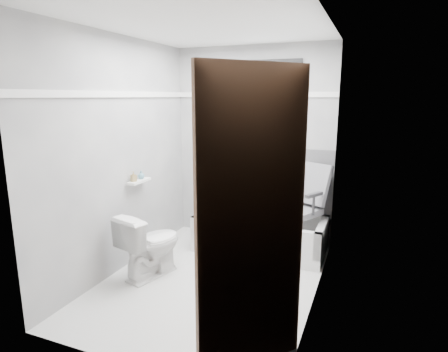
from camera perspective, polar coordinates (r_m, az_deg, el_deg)
The scene contains 19 objects.
floor at distance 3.87m, azimuth -2.01°, elevation -15.68°, with size 2.60×2.60×0.00m, color white.
ceiling at distance 3.48m, azimuth -2.33°, elevation 21.99°, with size 2.60×2.60×0.00m, color silver.
wall_back at distance 4.68m, azimuth 4.37°, elevation 4.65°, with size 2.00×0.02×2.40m, color gray.
wall_front at distance 2.38m, azimuth -15.07°, elevation -3.00°, with size 2.00×0.02×2.40m, color gray.
wall_left at distance 3.99m, azimuth -15.42°, elevation 2.96°, with size 0.02×2.60×2.40m, color gray.
wall_right at distance 3.21m, azimuth 14.39°, elevation 0.89°, with size 0.02×2.60×2.40m, color gray.
bathtub at distance 4.51m, azimuth 5.54°, elevation -8.65°, with size 1.50×0.70×0.42m, color silver, non-canonical shape.
office_chair at distance 4.35m, azimuth 10.92°, elevation -4.34°, with size 0.54×0.54×0.94m, color slate, non-canonical shape.
toilet at distance 3.92m, azimuth -11.11°, elevation -10.18°, with size 0.38×0.68×0.66m, color white.
door at distance 2.05m, azimuth 8.53°, elevation -11.02°, with size 0.78×0.78×2.00m, color brown, non-canonical shape.
window at distance 4.56m, azimuth 7.57°, elevation 14.72°, with size 0.66×0.04×0.40m, color black, non-canonical shape.
backerboard at distance 4.67m, azimuth 7.18°, elevation -0.40°, with size 1.50×0.02×0.78m, color #4C4C4F.
trim_back at distance 4.63m, azimuth 4.45°, elevation 12.27°, with size 2.00×0.02×0.06m, color white.
trim_left at distance 3.93m, azimuth -15.78°, elevation 11.91°, with size 0.02×2.60×0.06m, color white.
pole at distance 4.44m, azimuth 4.85°, elevation 2.29°, with size 0.02×0.02×1.95m, color silver.
shelf at distance 4.15m, azimuth -12.82°, elevation -0.77°, with size 0.10×0.32×0.03m, color white.
soap_bottle_a at distance 4.08m, azimuth -13.62°, elevation -0.09°, with size 0.05×0.05×0.12m, color olive.
soap_bottle_b at distance 4.19m, azimuth -12.51°, elevation 0.20°, with size 0.07×0.07×0.09m, color teal.
faucet at distance 4.84m, azimuth 1.88°, elevation -2.91°, with size 0.26×0.10×0.16m, color silver, non-canonical shape.
Camera 1 is at (1.40, -3.12, 1.80)m, focal length 30.00 mm.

